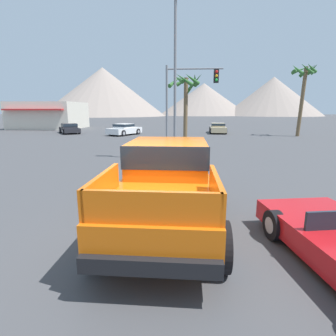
# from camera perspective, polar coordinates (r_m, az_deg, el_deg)

# --- Properties ---
(ground_plane) EXTENTS (320.00, 320.00, 0.00)m
(ground_plane) POSITION_cam_1_polar(r_m,az_deg,el_deg) (6.05, -3.12, -14.07)
(ground_plane) COLOR #424244
(orange_pickup_truck) EXTENTS (2.48, 4.94, 1.96)m
(orange_pickup_truck) POSITION_cam_1_polar(r_m,az_deg,el_deg) (6.11, -0.37, -2.68)
(orange_pickup_truck) COLOR orange
(orange_pickup_truck) RESTS_ON ground_plane
(parked_car_dark) EXTENTS (3.78, 4.48, 1.15)m
(parked_car_dark) POSITION_cam_1_polar(r_m,az_deg,el_deg) (33.16, -20.67, 8.11)
(parked_car_dark) COLOR #232328
(parked_car_dark) RESTS_ON ground_plane
(parked_car_white) EXTENTS (3.47, 4.42, 1.23)m
(parked_car_white) POSITION_cam_1_polar(r_m,az_deg,el_deg) (29.34, -9.50, 8.32)
(parked_car_white) COLOR white
(parked_car_white) RESTS_ON ground_plane
(parked_car_tan) EXTENTS (2.05, 4.26, 1.17)m
(parked_car_tan) POSITION_cam_1_polar(r_m,az_deg,el_deg) (31.95, 10.79, 8.56)
(parked_car_tan) COLOR tan
(parked_car_tan) RESTS_ON ground_plane
(traffic_light_main) EXTENTS (4.00, 0.38, 5.75)m
(traffic_light_main) POSITION_cam_1_polar(r_m,az_deg,el_deg) (19.39, 4.39, 16.43)
(traffic_light_main) COLOR slate
(traffic_light_main) RESTS_ON ground_plane
(street_lamp_post) EXTENTS (0.90, 0.24, 8.31)m
(street_lamp_post) POSITION_cam_1_polar(r_m,az_deg,el_deg) (14.16, 1.57, 21.63)
(street_lamp_post) COLOR slate
(street_lamp_post) RESTS_ON ground_plane
(palm_tree_tall) EXTENTS (2.56, 2.47, 7.23)m
(palm_tree_tall) POSITION_cam_1_polar(r_m,az_deg,el_deg) (30.74, 27.37, 16.31)
(palm_tree_tall) COLOR brown
(palm_tree_tall) RESTS_ON ground_plane
(palm_tree_short) EXTENTS (3.15, 2.82, 5.89)m
(palm_tree_short) POSITION_cam_1_polar(r_m,az_deg,el_deg) (23.89, 3.92, 16.64)
(palm_tree_short) COLOR brown
(palm_tree_short) RESTS_ON ground_plane
(storefront_building) EXTENTS (9.09, 8.55, 3.80)m
(storefront_building) POSITION_cam_1_polar(r_m,az_deg,el_deg) (43.35, -24.40, 10.40)
(storefront_building) COLOR beige
(storefront_building) RESTS_ON ground_plane
(distant_mountain_range) EXTENTS (125.87, 67.37, 20.67)m
(distant_mountain_range) POSITION_cam_1_polar(r_m,az_deg,el_deg) (125.12, 1.64, 15.56)
(distant_mountain_range) COLOR gray
(distant_mountain_range) RESTS_ON ground_plane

